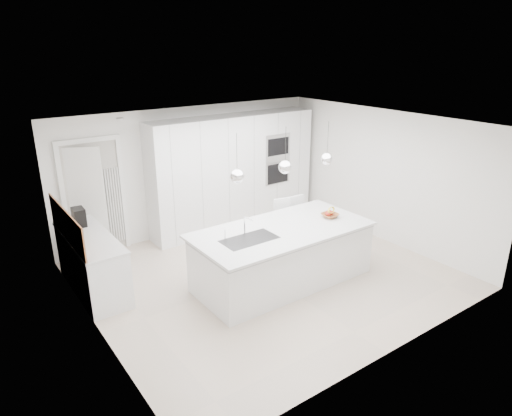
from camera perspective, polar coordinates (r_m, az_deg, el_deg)
floor at (r=7.65m, az=1.32°, el=-8.40°), size 5.50×5.50×0.00m
wall_back at (r=9.17m, az=-8.06°, el=4.70°), size 5.50×0.00×5.50m
wall_left at (r=6.02m, az=-20.09°, el=-4.66°), size 0.00×5.00×5.00m
ceiling at (r=6.83m, az=1.49°, el=10.40°), size 5.50×5.50×0.00m
tall_cabinets at (r=9.33m, az=-2.81°, el=4.50°), size 3.60×0.60×2.30m
oven_stack at (r=9.55m, az=2.75°, el=6.10°), size 0.62×0.04×1.05m
doorway_frame at (r=8.53m, az=-19.52°, el=0.97°), size 1.11×0.08×2.13m
hallway_door at (r=8.43m, az=-21.01°, el=0.42°), size 0.76×0.38×2.00m
radiator at (r=8.66m, az=-17.36°, el=0.27°), size 0.32×0.04×1.40m
left_base_cabinets at (r=7.49m, az=-19.78°, el=-6.65°), size 0.60×1.80×0.86m
left_worktop at (r=7.30m, az=-20.19°, el=-3.49°), size 0.62×1.82×0.04m
oak_backsplash at (r=7.15m, az=-22.64°, el=-1.98°), size 0.02×1.80×0.50m
island_base at (r=7.30m, az=3.40°, el=-6.10°), size 2.80×1.20×0.86m
island_worktop at (r=7.15m, az=3.22°, el=-2.72°), size 2.84×1.40×0.04m
island_sink at (r=6.78m, az=-0.83°, el=-4.56°), size 0.84×0.44×0.18m
island_tap at (r=6.87m, az=-1.45°, el=-2.15°), size 0.02×0.02×0.30m
pendant_left at (r=6.30m, az=-2.37°, el=3.97°), size 0.20×0.20×0.20m
pendant_mid at (r=6.79m, az=3.65°, el=5.12°), size 0.20×0.20×0.20m
pendant_right at (r=7.34m, az=8.84°, el=6.06°), size 0.20×0.20×0.20m
fruit_bowl at (r=7.67m, az=9.23°, el=-0.93°), size 0.28×0.28×0.07m
espresso_machine at (r=7.71m, az=-21.26°, el=-1.06°), size 0.19×0.28×0.29m
bar_stool_left at (r=8.23m, az=3.76°, el=-2.42°), size 0.43×0.52×1.01m
bar_stool_right at (r=8.46m, az=5.59°, el=-1.91°), size 0.33×0.46×0.99m
apple_a at (r=7.64m, az=8.91°, el=-0.71°), size 0.08×0.08×0.08m
apple_b at (r=7.62m, az=8.99°, el=-0.73°), size 0.09×0.09×0.09m
apple_c at (r=7.70m, az=9.38°, el=-0.60°), size 0.07×0.07×0.07m
apple_extra_3 at (r=7.71m, az=9.12°, el=-0.50°), size 0.08×0.08×0.08m
banana_bunch at (r=7.67m, az=9.38°, el=-0.26°), size 0.24×0.17×0.22m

